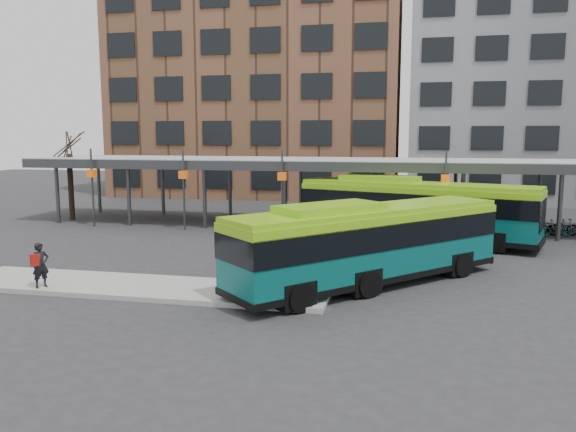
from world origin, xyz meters
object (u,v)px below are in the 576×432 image
object	(u,v)px
bus_front	(369,242)
pedestrian	(40,265)
bus_rear	(415,208)
tree	(71,183)

from	to	relation	value
bus_front	pedestrian	bearing A→B (deg)	149.43
pedestrian	bus_rear	bearing A→B (deg)	-12.85
bus_front	bus_rear	bearing A→B (deg)	32.70
bus_rear	pedestrian	distance (m)	18.55
tree	bus_rear	bearing A→B (deg)	-7.99
bus_front	bus_rear	distance (m)	9.73
bus_front	bus_rear	size ratio (longest dim) A/B	0.81
tree	pedestrian	world-z (taller)	tree
tree	pedestrian	bearing A→B (deg)	-60.32
bus_front	tree	bearing A→B (deg)	101.55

